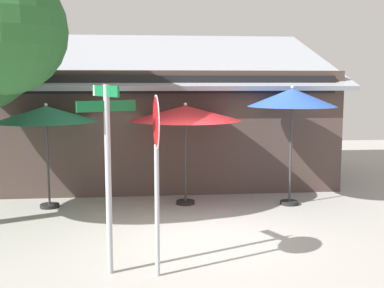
{
  "coord_description": "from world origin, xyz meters",
  "views": [
    {
      "loc": [
        -1.09,
        -8.81,
        2.92
      ],
      "look_at": [
        -0.12,
        1.2,
        1.6
      ],
      "focal_mm": 44.66,
      "sensor_mm": 36.0,
      "label": 1
    }
  ],
  "objects_px": {
    "stop_sign": "(156,151)",
    "patio_umbrella_royal_blue_right": "(292,99)",
    "street_sign_post": "(108,158)",
    "patio_umbrella_crimson_center": "(185,114)",
    "patio_umbrella_forest_green_left": "(46,115)"
  },
  "relations": [
    {
      "from": "stop_sign",
      "to": "patio_umbrella_royal_blue_right",
      "type": "distance_m",
      "value": 5.14
    },
    {
      "from": "stop_sign",
      "to": "patio_umbrella_royal_blue_right",
      "type": "xyz_separation_m",
      "value": [
        3.25,
        3.93,
        0.61
      ]
    },
    {
      "from": "street_sign_post",
      "to": "patio_umbrella_crimson_center",
      "type": "xyz_separation_m",
      "value": [
        1.5,
        4.03,
        0.38
      ]
    },
    {
      "from": "stop_sign",
      "to": "patio_umbrella_crimson_center",
      "type": "distance_m",
      "value": 4.3
    },
    {
      "from": "street_sign_post",
      "to": "patio_umbrella_forest_green_left",
      "type": "distance_m",
      "value": 4.37
    },
    {
      "from": "patio_umbrella_royal_blue_right",
      "to": "patio_umbrella_forest_green_left",
      "type": "bearing_deg",
      "value": 177.29
    },
    {
      "from": "stop_sign",
      "to": "patio_umbrella_forest_green_left",
      "type": "xyz_separation_m",
      "value": [
        -2.41,
        4.2,
        0.26
      ]
    },
    {
      "from": "street_sign_post",
      "to": "patio_umbrella_crimson_center",
      "type": "relative_size",
      "value": 1.1
    },
    {
      "from": "street_sign_post",
      "to": "patio_umbrella_crimson_center",
      "type": "bearing_deg",
      "value": 69.64
    },
    {
      "from": "street_sign_post",
      "to": "patio_umbrella_royal_blue_right",
      "type": "distance_m",
      "value": 5.51
    },
    {
      "from": "stop_sign",
      "to": "patio_umbrella_crimson_center",
      "type": "xyz_separation_m",
      "value": [
        0.77,
        4.22,
        0.26
      ]
    },
    {
      "from": "patio_umbrella_forest_green_left",
      "to": "patio_umbrella_royal_blue_right",
      "type": "bearing_deg",
      "value": -2.71
    },
    {
      "from": "stop_sign",
      "to": "patio_umbrella_royal_blue_right",
      "type": "height_order",
      "value": "patio_umbrella_royal_blue_right"
    },
    {
      "from": "street_sign_post",
      "to": "patio_umbrella_crimson_center",
      "type": "height_order",
      "value": "street_sign_post"
    },
    {
      "from": "street_sign_post",
      "to": "patio_umbrella_royal_blue_right",
      "type": "relative_size",
      "value": 1.02
    }
  ]
}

